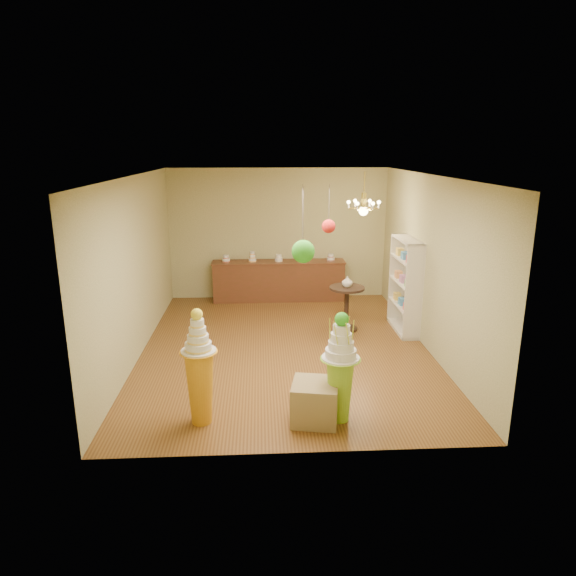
{
  "coord_description": "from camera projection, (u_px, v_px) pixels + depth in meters",
  "views": [
    {
      "loc": [
        -0.42,
        -8.5,
        3.46
      ],
      "look_at": [
        0.05,
        0.0,
        1.1
      ],
      "focal_mm": 32.0,
      "sensor_mm": 36.0,
      "label": 1
    }
  ],
  "objects": [
    {
      "name": "wall_left",
      "position": [
        136.0,
        267.0,
        8.59
      ],
      "size": [
        0.04,
        6.5,
        3.0
      ],
      "primitive_type": "cube",
      "color": "tan",
      "rests_on": "ground"
    },
    {
      "name": "vase",
      "position": [
        347.0,
        282.0,
        9.77
      ],
      "size": [
        0.22,
        0.22,
        0.21
      ],
      "primitive_type": "imported",
      "rotation": [
        0.0,
        0.0,
        -0.08
      ],
      "color": "beige",
      "rests_on": "round_table"
    },
    {
      "name": "wall_front",
      "position": [
        300.0,
        332.0,
        5.6
      ],
      "size": [
        5.0,
        0.04,
        3.0
      ],
      "primitive_type": "cube",
      "color": "tan",
      "rests_on": "ground"
    },
    {
      "name": "pedestal_orange",
      "position": [
        200.0,
        378.0,
        6.51
      ],
      "size": [
        0.56,
        0.56,
        1.54
      ],
      "rotation": [
        0.0,
        0.0,
        -0.34
      ],
      "color": "orange",
      "rests_on": "floor"
    },
    {
      "name": "burlap_riser",
      "position": [
        315.0,
        402.0,
        6.64
      ],
      "size": [
        0.68,
        0.68,
        0.53
      ],
      "primitive_type": "cube",
      "rotation": [
        0.0,
        0.0,
        -0.19
      ],
      "color": "#907A4E",
      "rests_on": "floor"
    },
    {
      "name": "ceiling",
      "position": [
        285.0,
        176.0,
        8.33
      ],
      "size": [
        6.5,
        6.5,
        0.0
      ],
      "primitive_type": "plane",
      "rotation": [
        3.14,
        0.0,
        0.0
      ],
      "color": "white",
      "rests_on": "ground"
    },
    {
      "name": "wall_back",
      "position": [
        278.0,
        234.0,
        11.85
      ],
      "size": [
        5.0,
        0.04,
        3.0
      ],
      "primitive_type": "cube",
      "color": "tan",
      "rests_on": "ground"
    },
    {
      "name": "pom_red_right",
      "position": [
        329.0,
        226.0,
        6.56
      ],
      "size": [
        0.17,
        0.17,
        0.62
      ],
      "color": "#473D33",
      "rests_on": "ceiling"
    },
    {
      "name": "round_table",
      "position": [
        347.0,
        302.0,
        9.88
      ],
      "size": [
        0.83,
        0.83,
        0.87
      ],
      "rotation": [
        0.0,
        0.0,
        -0.27
      ],
      "color": "black",
      "rests_on": "floor"
    },
    {
      "name": "pedestal_green",
      "position": [
        340.0,
        375.0,
        6.56
      ],
      "size": [
        0.53,
        0.53,
        1.48
      ],
      "rotation": [
        0.0,
        0.0,
        -0.11
      ],
      "color": "#86BC29",
      "rests_on": "floor"
    },
    {
      "name": "pom_green_mid",
      "position": [
        303.0,
        251.0,
        6.34
      ],
      "size": [
        0.29,
        0.29,
        0.94
      ],
      "color": "#473D33",
      "rests_on": "ceiling"
    },
    {
      "name": "wall_right",
      "position": [
        429.0,
        264.0,
        8.86
      ],
      "size": [
        0.04,
        6.5,
        3.0
      ],
      "primitive_type": "cube",
      "color": "tan",
      "rests_on": "ground"
    },
    {
      "name": "chandelier",
      "position": [
        363.0,
        208.0,
        9.92
      ],
      "size": [
        0.72,
        0.72,
        0.85
      ],
      "rotation": [
        0.0,
        0.0,
        -0.1
      ],
      "color": "gold",
      "rests_on": "ceiling"
    },
    {
      "name": "floor",
      "position": [
        285.0,
        348.0,
        9.13
      ],
      "size": [
        6.5,
        6.5,
        0.0
      ],
      "primitive_type": "plane",
      "color": "brown",
      "rests_on": "ground"
    },
    {
      "name": "shelving_unit",
      "position": [
        405.0,
        285.0,
        9.78
      ],
      "size": [
        0.33,
        1.2,
        1.8
      ],
      "color": "beige",
      "rests_on": "floor"
    },
    {
      "name": "sideboard",
      "position": [
        279.0,
        280.0,
        11.86
      ],
      "size": [
        3.04,
        0.54,
        1.16
      ],
      "color": "#532C1A",
      "rests_on": "floor"
    },
    {
      "name": "pom_red_left",
      "position": [
        302.0,
        253.0,
        6.71
      ],
      "size": [
        0.2,
        0.2,
        0.99
      ],
      "color": "#473D33",
      "rests_on": "ceiling"
    }
  ]
}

